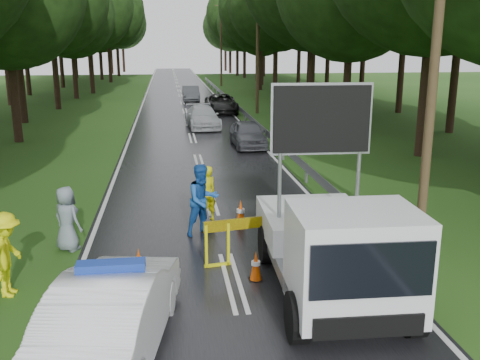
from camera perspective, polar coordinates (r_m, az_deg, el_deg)
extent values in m
plane|color=#234A15|center=(11.69, -0.78, -10.78)|extent=(160.00, 160.00, 0.00)
cube|color=black|center=(40.83, -5.91, 7.34)|extent=(7.00, 140.00, 0.02)
cylinder|color=gray|center=(12.51, 16.46, -7.93)|extent=(0.12, 0.12, 0.70)
cube|color=gray|center=(41.05, -0.71, 8.21)|extent=(0.05, 60.00, 0.30)
cylinder|color=#4B3822|center=(14.08, 20.23, 13.65)|extent=(0.24, 0.24, 10.00)
cylinder|color=#4B3822|center=(39.04, 1.89, 14.43)|extent=(0.24, 0.24, 10.00)
cylinder|color=#4B3822|center=(64.83, -2.03, 14.41)|extent=(0.24, 0.24, 10.00)
cube|color=#4B3822|center=(64.97, -2.07, 18.12)|extent=(1.40, 0.08, 0.08)
imported|color=white|center=(9.21, -13.31, -13.52)|extent=(2.27, 4.59, 1.45)
cube|color=#1938A5|center=(8.87, -13.61, -8.97)|extent=(1.12, 0.48, 0.14)
cube|color=gray|center=(11.47, 8.95, -8.25)|extent=(2.29, 4.58, 0.27)
cube|color=white|center=(12.30, 7.77, -4.50)|extent=(2.34, 2.65, 0.59)
cube|color=white|center=(9.48, 12.09, -8.48)|extent=(2.20, 1.79, 1.83)
cube|color=black|center=(8.63, 13.95, -9.38)|extent=(1.99, 0.11, 0.91)
cube|color=black|center=(11.33, 8.69, 6.44)|extent=(2.04, 0.19, 1.40)
cylinder|color=black|center=(9.43, 6.09, -14.37)|extent=(0.33, 0.91, 0.90)
cylinder|color=black|center=(10.02, 17.91, -13.20)|extent=(0.33, 0.91, 0.90)
cylinder|color=black|center=(12.50, 2.86, -6.84)|extent=(0.33, 0.91, 0.90)
cylinder|color=black|center=(12.95, 11.88, -6.37)|extent=(0.33, 0.91, 0.90)
cube|color=#DBDB0B|center=(12.16, -3.63, -7.13)|extent=(0.07, 0.07, 1.04)
cube|color=#DBDB0B|center=(12.28, -1.27, -6.88)|extent=(0.07, 0.07, 1.04)
cube|color=#DBDB0B|center=(12.77, 5.48, -6.10)|extent=(0.07, 0.07, 1.04)
cube|color=#DBDB0B|center=(12.97, 7.60, -5.84)|extent=(0.07, 0.07, 1.04)
cube|color=#F2CC00|center=(12.35, 2.19, -4.48)|extent=(2.66, 0.50, 0.26)
imported|color=yellow|center=(15.23, -3.56, -1.48)|extent=(0.71, 0.63, 1.63)
imported|color=#1B55B0|center=(14.11, -3.98, -2.15)|extent=(1.16, 1.07, 1.93)
imported|color=#F7FA0D|center=(11.75, -23.63, -7.30)|extent=(0.74, 1.18, 1.75)
imported|color=gray|center=(13.76, -17.99, -3.96)|extent=(0.94, 0.90, 1.62)
imported|color=#42444A|center=(26.33, 0.85, 4.94)|extent=(1.60, 3.83, 1.30)
imported|color=#ABAEB3|center=(32.51, -4.01, 6.72)|extent=(2.11, 4.60, 1.30)
imported|color=black|center=(39.39, -2.04, 8.14)|extent=(2.44, 5.01, 1.37)
imported|color=#383B3F|center=(47.97, -5.26, 9.18)|extent=(1.44, 4.02, 1.32)
cube|color=black|center=(9.66, -20.91, -17.54)|extent=(0.38, 0.38, 0.03)
cone|color=#DC4906|center=(9.46, -21.13, -15.49)|extent=(0.31, 0.31, 0.78)
cube|color=black|center=(11.75, 1.68, -10.58)|extent=(0.32, 0.32, 0.03)
cone|color=#DC4906|center=(11.62, 1.69, -9.10)|extent=(0.26, 0.26, 0.65)
cube|color=black|center=(15.00, 0.06, -4.91)|extent=(0.37, 0.37, 0.03)
cone|color=#DC4906|center=(14.87, 0.06, -3.52)|extent=(0.30, 0.30, 0.75)
cube|color=black|center=(12.10, -10.67, -10.08)|extent=(0.32, 0.32, 0.03)
cone|color=#DC4906|center=(11.96, -10.75, -8.63)|extent=(0.26, 0.26, 0.66)
cube|color=black|center=(13.50, 8.68, -7.33)|extent=(0.37, 0.37, 0.03)
cone|color=#DC4906|center=(13.36, 8.75, -5.79)|extent=(0.30, 0.30, 0.76)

